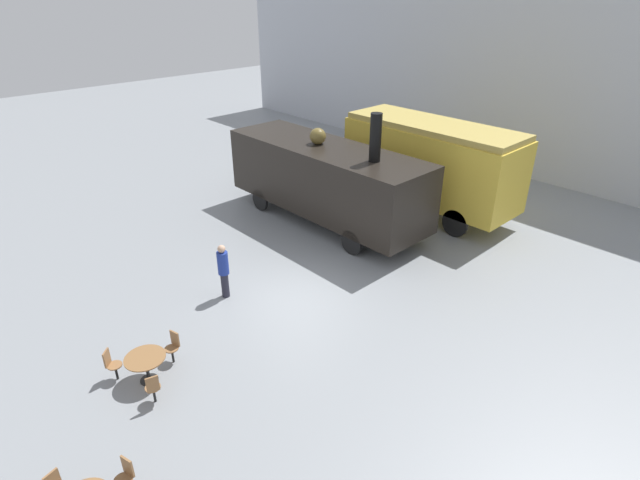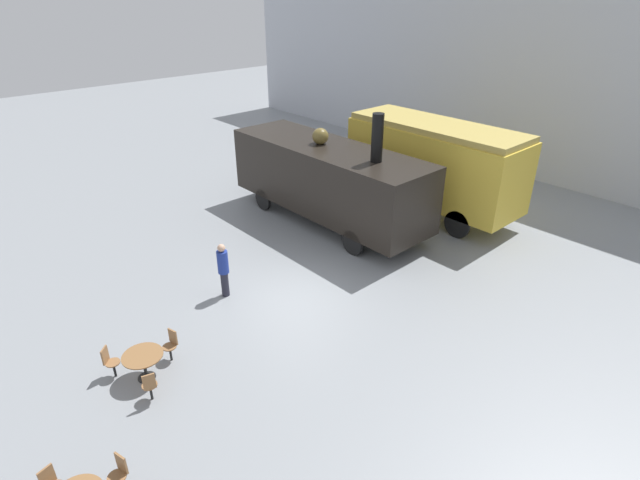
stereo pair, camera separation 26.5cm
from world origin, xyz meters
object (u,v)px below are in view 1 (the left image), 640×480
(steam_locomotive, at_px, (326,177))
(cafe_chair_0, at_px, (153,387))
(passenger_coach_vintage, at_px, (431,161))
(cafe_table_near, at_px, (146,361))
(visitor_person, at_px, (223,269))

(steam_locomotive, xyz_separation_m, cafe_chair_0, (4.55, -9.87, -1.38))
(steam_locomotive, bearing_deg, cafe_chair_0, -65.25)
(passenger_coach_vintage, xyz_separation_m, steam_locomotive, (-2.20, -3.89, -0.34))
(passenger_coach_vintage, relative_size, cafe_chair_0, 8.50)
(cafe_chair_0, bearing_deg, cafe_table_near, -0.00)
(visitor_person, bearing_deg, cafe_table_near, -62.28)
(cafe_chair_0, xyz_separation_m, visitor_person, (-2.67, 3.73, 0.48))
(cafe_table_near, relative_size, visitor_person, 0.55)
(cafe_table_near, relative_size, cafe_chair_0, 1.14)
(passenger_coach_vintage, height_order, cafe_chair_0, passenger_coach_vintage)
(passenger_coach_vintage, height_order, visitor_person, passenger_coach_vintage)
(cafe_table_near, bearing_deg, visitor_person, 117.72)
(cafe_chair_0, distance_m, visitor_person, 4.61)
(passenger_coach_vintage, height_order, cafe_table_near, passenger_coach_vintage)
(cafe_table_near, xyz_separation_m, cafe_chair_0, (0.83, -0.24, -0.08))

